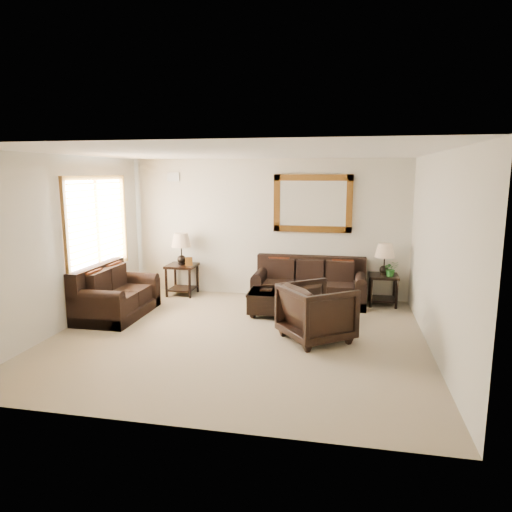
% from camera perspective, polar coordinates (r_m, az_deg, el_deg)
% --- Properties ---
extents(room, '(5.51, 5.01, 2.71)m').
position_cam_1_polar(room, '(6.59, -2.45, 0.98)').
color(room, '#85755B').
rests_on(room, ground).
extents(window, '(0.07, 1.96, 1.66)m').
position_cam_1_polar(window, '(8.41, -19.16, 3.81)').
color(window, white).
rests_on(window, room).
extents(mirror, '(1.50, 0.06, 1.10)m').
position_cam_1_polar(mirror, '(8.83, 7.09, 6.52)').
color(mirror, '#4C2C0F').
rests_on(mirror, room).
extents(air_vent, '(0.25, 0.02, 0.18)m').
position_cam_1_polar(air_vent, '(9.45, -10.29, 9.71)').
color(air_vent, '#999999').
rests_on(air_vent, room).
extents(sofa, '(2.08, 0.90, 0.85)m').
position_cam_1_polar(sofa, '(8.69, 6.68, -3.83)').
color(sofa, black).
rests_on(sofa, room).
extents(loveseat, '(0.92, 1.55, 0.87)m').
position_cam_1_polar(loveseat, '(8.23, -17.31, -4.94)').
color(loveseat, black).
rests_on(loveseat, room).
extents(end_table_left, '(0.57, 0.57, 1.25)m').
position_cam_1_polar(end_table_left, '(9.21, -9.29, 0.14)').
color(end_table_left, black).
rests_on(end_table_left, room).
extents(end_table_right, '(0.52, 0.52, 1.15)m').
position_cam_1_polar(end_table_right, '(8.71, 15.72, -1.12)').
color(end_table_right, black).
rests_on(end_table_right, room).
extents(coffee_table, '(1.24, 0.69, 0.52)m').
position_cam_1_polar(coffee_table, '(7.87, 3.58, -5.63)').
color(coffee_table, black).
rests_on(coffee_table, room).
extents(armchair, '(1.20, 1.22, 0.92)m').
position_cam_1_polar(armchair, '(6.74, 7.59, -6.66)').
color(armchair, black).
rests_on(armchair, floor).
extents(potted_plant, '(0.31, 0.33, 0.22)m').
position_cam_1_polar(potted_plant, '(8.64, 16.50, -1.74)').
color(potted_plant, '#1E571D').
rests_on(potted_plant, end_table_right).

